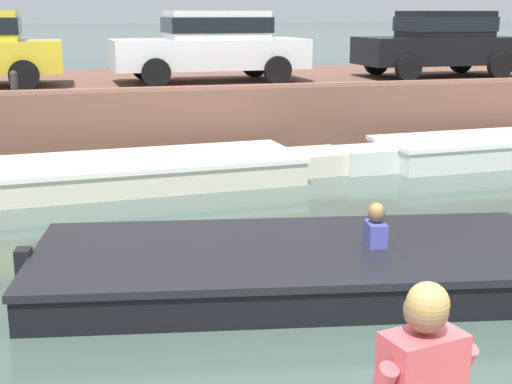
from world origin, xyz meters
TOP-DOWN VIEW (x-y plane):
  - ground_plane at (0.00, 5.46)m, footprint 400.00×400.00m
  - far_quay_wall at (0.00, 13.92)m, footprint 60.00×6.00m
  - far_wall_coping at (0.00, 11.04)m, footprint 60.00×0.24m
  - boat_moored_central_cream at (-0.80, 9.26)m, footprint 6.88×2.48m
  - boat_moored_east_white at (5.92, 9.52)m, footprint 5.99×2.07m
  - motorboat_passing at (0.49, 3.97)m, footprint 7.10×3.24m
  - car_centre_white at (0.93, 12.66)m, footprint 4.29×2.08m
  - car_right_inner_black at (6.49, 12.66)m, footprint 3.86×1.95m
  - mooring_bollard_mid at (-3.16, 11.17)m, footprint 0.15×0.15m

SIDE VIEW (x-z plane):
  - ground_plane at x=0.00m, z-range 0.00..0.00m
  - motorboat_passing at x=0.49m, z-range -0.24..0.68m
  - boat_moored_central_cream at x=-0.80m, z-range 0.00..0.47m
  - boat_moored_east_white at x=5.92m, z-range 0.00..0.52m
  - far_quay_wall at x=0.00m, z-range 0.00..1.44m
  - far_wall_coping at x=0.00m, z-range 1.44..1.52m
  - mooring_bollard_mid at x=-3.16m, z-range 1.46..1.90m
  - car_right_inner_black at x=6.49m, z-range 1.52..3.06m
  - car_centre_white at x=0.93m, z-range 1.52..3.06m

